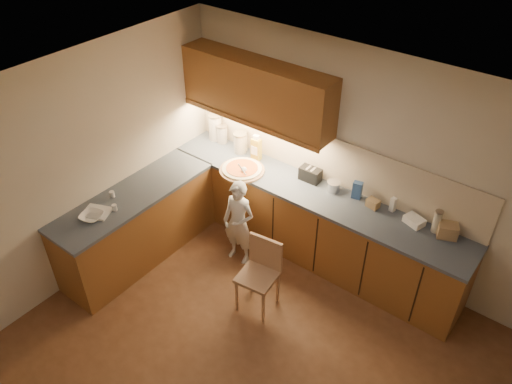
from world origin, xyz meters
TOP-DOWN VIEW (x-y plane):
  - room at (0.00, 0.00)m, footprint 4.54×4.50m
  - l_counter at (-0.92, 1.25)m, footprint 3.77×2.62m
  - backsplash at (-0.38, 1.99)m, footprint 3.75×0.02m
  - upper_cabinets at (-1.27, 1.82)m, footprint 1.95×0.36m
  - pizza_on_board at (-1.25, 1.51)m, footprint 0.55×0.55m
  - child at (-0.96, 1.08)m, footprint 0.43×0.31m
  - wooden_chair at (-0.34, 0.68)m, footprint 0.43×0.43m
  - mixing_bowl at (-1.95, -0.15)m, footprint 0.29×0.29m
  - canister_a at (-2.00, 1.89)m, footprint 0.18×0.18m
  - canister_b at (-1.88, 1.88)m, footprint 0.14×0.14m
  - canister_c at (-1.56, 1.90)m, footprint 0.14×0.14m
  - canister_d at (-1.55, 1.83)m, footprint 0.17×0.17m
  - oil_jug at (-1.28, 1.83)m, footprint 0.12×0.09m
  - toaster at (-0.51, 1.86)m, footprint 0.25×0.15m
  - steel_pot at (-0.19, 1.85)m, footprint 0.16×0.16m
  - blue_box at (0.08, 1.89)m, footprint 0.11×0.09m
  - card_box_a at (0.30, 1.85)m, footprint 0.15×0.12m
  - white_bottle at (0.50, 1.92)m, footprint 0.06×0.06m
  - flat_pack at (0.78, 1.86)m, footprint 0.24×0.20m
  - tall_jar at (0.99, 1.87)m, footprint 0.09×0.09m
  - card_box_b at (1.12, 1.87)m, footprint 0.24×0.22m
  - dough_cloth at (-1.99, -0.06)m, footprint 0.35×0.32m
  - spice_jar_a at (-2.08, 0.23)m, footprint 0.07×0.07m
  - spice_jar_b at (-1.87, 0.09)m, footprint 0.06×0.06m

SIDE VIEW (x-z plane):
  - l_counter at x=-0.92m, z-range 0.00..0.92m
  - wooden_chair at x=-0.34m, z-range 0.07..0.92m
  - child at x=-0.96m, z-range 0.00..1.10m
  - dough_cloth at x=-1.99m, z-range 0.92..0.94m
  - pizza_on_board at x=-1.25m, z-range 0.83..1.05m
  - mixing_bowl at x=-1.95m, z-range 0.92..0.98m
  - spice_jar_b at x=-1.87m, z-range 0.92..0.99m
  - spice_jar_a at x=-2.08m, z-range 0.92..0.99m
  - flat_pack at x=0.78m, z-range 0.92..1.00m
  - card_box_a at x=0.30m, z-range 0.92..1.02m
  - steel_pot at x=-0.19m, z-range 0.92..1.04m
  - card_box_b at x=1.12m, z-range 0.92..1.07m
  - toaster at x=-0.51m, z-range 0.92..1.08m
  - white_bottle at x=0.50m, z-range 0.92..1.09m
  - blue_box at x=0.08m, z-range 0.92..1.13m
  - canister_b at x=-1.88m, z-range 0.92..1.17m
  - tall_jar at x=0.99m, z-range 0.92..1.18m
  - canister_c at x=-1.56m, z-range 0.92..1.19m
  - canister_d at x=-1.55m, z-range 0.92..1.19m
  - oil_jug at x=-1.28m, z-range 0.91..1.25m
  - canister_a at x=-2.00m, z-range 0.92..1.28m
  - backsplash at x=-0.38m, z-range 0.92..1.50m
  - room at x=0.00m, z-range 0.37..2.99m
  - upper_cabinets at x=-1.27m, z-range 1.48..2.21m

